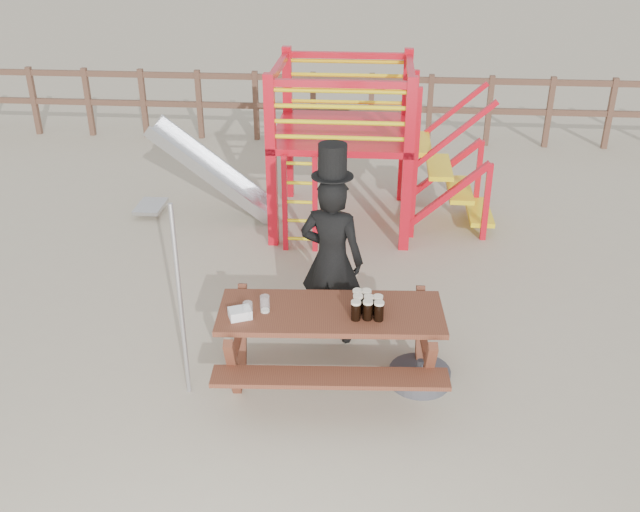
% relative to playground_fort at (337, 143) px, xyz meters
% --- Properties ---
extents(ground, '(60.00, 60.00, 0.00)m').
position_rel_playground_fort_xyz_m(ground, '(-0.12, -3.58, -1.07)').
color(ground, tan).
rests_on(ground, ground).
extents(back_fence, '(15.09, 0.09, 1.20)m').
position_rel_playground_fort_xyz_m(back_fence, '(-0.12, 3.42, -0.34)').
color(back_fence, brown).
rests_on(back_fence, ground).
extents(playground_fort, '(4.71, 1.84, 2.10)m').
position_rel_playground_fort_xyz_m(playground_fort, '(0.00, 0.00, 0.00)').
color(playground_fort, red).
rests_on(playground_fort, ground).
extents(picnic_table, '(1.98, 1.42, 0.74)m').
position_rel_playground_fort_xyz_m(picnic_table, '(0.18, -3.54, -0.61)').
color(picnic_table, brown).
rests_on(picnic_table, ground).
extents(man_with_hat, '(0.68, 0.52, 1.96)m').
position_rel_playground_fort_xyz_m(man_with_hat, '(0.13, -2.80, -0.20)').
color(man_with_hat, black).
rests_on(man_with_hat, ground).
extents(metal_pole, '(0.04, 0.04, 1.77)m').
position_rel_playground_fort_xyz_m(metal_pole, '(-1.04, -3.78, -0.19)').
color(metal_pole, '#B2B2B7').
rests_on(metal_pole, ground).
extents(parasol_base, '(0.54, 0.54, 0.23)m').
position_rel_playground_fort_xyz_m(parasol_base, '(0.96, -3.47, -1.01)').
color(parasol_base, '#3D3D43').
rests_on(parasol_base, ground).
extents(paper_bag, '(0.22, 0.20, 0.08)m').
position_rel_playground_fort_xyz_m(paper_bag, '(-0.56, -3.71, -0.30)').
color(paper_bag, white).
rests_on(paper_bag, picnic_table).
extents(stout_pints, '(0.27, 0.28, 0.17)m').
position_rel_playground_fort_xyz_m(stout_pints, '(0.47, -3.57, -0.25)').
color(stout_pints, black).
rests_on(stout_pints, picnic_table).
extents(empty_glasses, '(0.21, 0.20, 0.15)m').
position_rel_playground_fort_xyz_m(empty_glasses, '(-0.43, -3.66, -0.27)').
color(empty_glasses, silver).
rests_on(empty_glasses, picnic_table).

